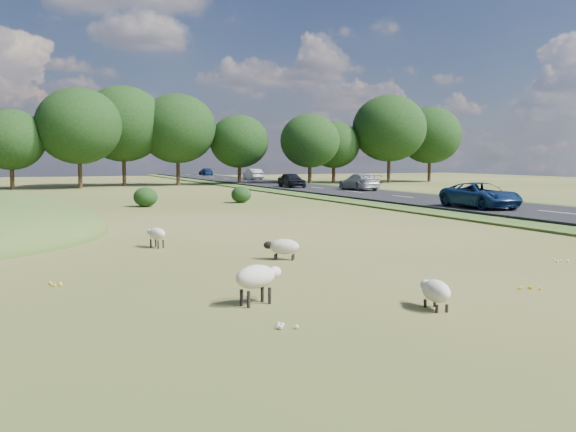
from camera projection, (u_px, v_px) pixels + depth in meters
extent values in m
plane|color=#3D591B|center=(159.00, 212.00, 39.38)|extent=(160.00, 160.00, 0.00)
cube|color=black|center=(365.00, 194.00, 56.15)|extent=(8.00, 150.00, 0.25)
cylinder|color=black|center=(12.00, 175.00, 66.72)|extent=(0.44, 0.44, 3.02)
ellipsoid|color=black|center=(11.00, 139.00, 66.39)|extent=(7.04, 7.04, 6.34)
cylinder|color=black|center=(80.00, 170.00, 68.81)|extent=(0.44, 0.44, 3.90)
ellipsoid|color=black|center=(79.00, 126.00, 68.38)|extent=(9.09, 9.09, 8.18)
cylinder|color=black|center=(124.00, 168.00, 75.34)|extent=(0.44, 0.44, 4.22)
ellipsoid|color=black|center=(123.00, 124.00, 74.88)|extent=(9.85, 9.85, 8.86)
cylinder|color=black|center=(178.00, 169.00, 76.82)|extent=(0.44, 0.44, 3.94)
ellipsoid|color=black|center=(177.00, 128.00, 76.38)|extent=(9.20, 9.20, 8.28)
cylinder|color=black|center=(239.00, 172.00, 78.80)|extent=(0.44, 0.44, 3.09)
ellipsoid|color=black|center=(239.00, 141.00, 78.46)|extent=(7.20, 7.20, 6.48)
cylinder|color=black|center=(310.00, 172.00, 78.51)|extent=(0.44, 0.44, 3.12)
ellipsoid|color=black|center=(310.00, 141.00, 78.17)|extent=(7.29, 7.29, 6.56)
cylinder|color=black|center=(334.00, 172.00, 83.96)|extent=(0.44, 0.44, 2.93)
ellipsoid|color=black|center=(334.00, 144.00, 83.64)|extent=(6.84, 6.84, 6.16)
cylinder|color=black|center=(389.00, 167.00, 84.41)|extent=(0.44, 0.44, 4.16)
ellipsoid|color=black|center=(389.00, 128.00, 83.95)|extent=(9.71, 9.71, 8.74)
cylinder|color=black|center=(429.00, 168.00, 89.13)|extent=(0.44, 0.44, 3.74)
ellipsoid|color=black|center=(430.00, 135.00, 88.71)|extent=(8.72, 8.72, 7.84)
ellipsoid|color=black|center=(145.00, 197.00, 43.21)|extent=(1.62, 1.62, 1.32)
ellipsoid|color=black|center=(241.00, 195.00, 47.09)|extent=(1.47, 1.47, 1.20)
ellipsoid|color=beige|center=(157.00, 234.00, 23.47)|extent=(0.73, 0.95, 0.43)
ellipsoid|color=silver|center=(150.00, 232.00, 23.80)|extent=(0.29, 0.33, 0.22)
cylinder|color=black|center=(151.00, 243.00, 23.61)|extent=(0.06, 0.06, 0.31)
cylinder|color=black|center=(156.00, 243.00, 23.76)|extent=(0.06, 0.06, 0.31)
cylinder|color=black|center=(158.00, 244.00, 23.26)|extent=(0.06, 0.06, 0.31)
cylinder|color=black|center=(163.00, 244.00, 23.41)|extent=(0.06, 0.06, 0.31)
ellipsoid|color=beige|center=(256.00, 277.00, 14.31)|extent=(1.16, 0.86, 0.53)
ellipsoid|color=silver|center=(275.00, 272.00, 14.68)|extent=(0.40, 0.35, 0.27)
cylinder|color=black|center=(262.00, 294.00, 14.65)|extent=(0.08, 0.08, 0.38)
cylinder|color=black|center=(270.00, 296.00, 14.46)|extent=(0.08, 0.08, 0.38)
cylinder|color=black|center=(241.00, 298.00, 14.25)|extent=(0.08, 0.08, 0.38)
cylinder|color=black|center=(249.00, 300.00, 14.06)|extent=(0.08, 0.08, 0.38)
ellipsoid|color=beige|center=(284.00, 247.00, 20.71)|extent=(1.10, 0.95, 0.50)
ellipsoid|color=black|center=(268.00, 245.00, 20.79)|extent=(0.39, 0.37, 0.25)
cylinder|color=black|center=(275.00, 257.00, 20.67)|extent=(0.07, 0.07, 0.18)
cylinder|color=black|center=(276.00, 256.00, 20.91)|extent=(0.07, 0.07, 0.18)
cylinder|color=black|center=(292.00, 258.00, 20.57)|extent=(0.07, 0.07, 0.18)
cylinder|color=black|center=(294.00, 257.00, 20.81)|extent=(0.07, 0.07, 0.18)
ellipsoid|color=beige|center=(436.00, 291.00, 13.87)|extent=(0.62, 1.00, 0.48)
ellipsoid|color=silver|center=(426.00, 285.00, 14.36)|extent=(0.27, 0.33, 0.24)
cylinder|color=black|center=(425.00, 303.00, 14.14)|extent=(0.07, 0.07, 0.18)
cylinder|color=black|center=(435.00, 303.00, 14.20)|extent=(0.07, 0.07, 0.18)
cylinder|color=black|center=(437.00, 309.00, 13.61)|extent=(0.07, 0.07, 0.18)
cylinder|color=black|center=(447.00, 308.00, 13.67)|extent=(0.07, 0.07, 0.18)
imported|color=#979A9E|center=(253.00, 174.00, 89.41)|extent=(1.60, 4.60, 1.52)
imported|color=navy|center=(206.00, 172.00, 112.59)|extent=(1.74, 4.29, 1.24)
imported|color=silver|center=(359.00, 182.00, 61.04)|extent=(2.16, 5.32, 1.54)
imported|color=navy|center=(481.00, 195.00, 39.01)|extent=(2.56, 5.55, 1.54)
imported|color=black|center=(292.00, 180.00, 66.65)|extent=(1.78, 4.41, 1.50)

